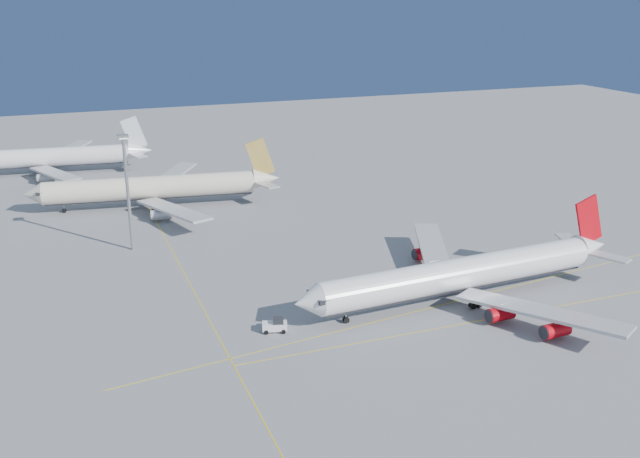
# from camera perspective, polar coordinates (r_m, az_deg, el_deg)

# --- Properties ---
(ground) EXTENTS (500.00, 500.00, 0.00)m
(ground) POSITION_cam_1_polar(r_m,az_deg,el_deg) (138.10, 7.92, -5.21)
(ground) COLOR slate
(ground) RESTS_ON ground
(taxiway_lines) EXTENTS (118.86, 140.00, 0.02)m
(taxiway_lines) POSITION_cam_1_polar(r_m,az_deg,el_deg) (137.42, 1.24, -5.14)
(taxiway_lines) COLOR yellow
(taxiway_lines) RESTS_ON ground
(airliner_virgin) EXTENTS (68.98, 61.87, 17.01)m
(airliner_virgin) POSITION_cam_1_polar(r_m,az_deg,el_deg) (135.76, 11.59, -3.50)
(airliner_virgin) COLOR white
(airliner_virgin) RESTS_ON ground
(airliner_etihad) EXTENTS (67.12, 61.52, 17.53)m
(airliner_etihad) POSITION_cam_1_polar(r_m,az_deg,el_deg) (195.34, -12.94, 3.26)
(airliner_etihad) COLOR beige
(airliner_etihad) RESTS_ON ground
(airliner_third) EXTENTS (64.62, 59.19, 17.33)m
(airliner_third) POSITION_cam_1_polar(r_m,az_deg,el_deg) (241.70, -20.93, 5.37)
(airliner_third) COLOR white
(airliner_third) RESTS_ON ground
(pushback_tug) EXTENTS (4.62, 3.49, 2.36)m
(pushback_tug) POSITION_cam_1_polar(r_m,az_deg,el_deg) (122.50, -3.59, -7.70)
(pushback_tug) COLOR white
(pushback_tug) RESTS_ON ground
(light_mast) EXTENTS (2.25, 2.25, 26.04)m
(light_mast) POSITION_cam_1_polar(r_m,az_deg,el_deg) (161.02, -15.18, 3.56)
(light_mast) COLOR gray
(light_mast) RESTS_ON ground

